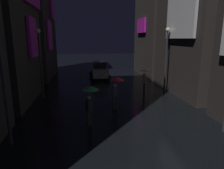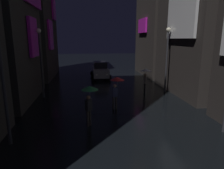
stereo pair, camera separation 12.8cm
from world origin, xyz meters
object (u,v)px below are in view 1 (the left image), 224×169
(pedestrian_midstreet_left_green, at_px, (90,95))
(car_distant, at_px, (99,70))
(streetlamp_right_far, at_px, (166,53))
(pedestrian_midstreet_centre_red, at_px, (117,84))
(streetlamp_left_far, at_px, (40,55))
(pedestrian_foreground_right_clear, at_px, (145,74))
(streetlamp_left_near, at_px, (0,55))

(pedestrian_midstreet_left_green, distance_m, car_distant, 13.04)
(car_distant, distance_m, streetlamp_right_far, 9.04)
(pedestrian_midstreet_left_green, bearing_deg, pedestrian_midstreet_centre_red, 52.35)
(car_distant, xyz_separation_m, streetlamp_right_far, (5.02, -7.11, 2.45))
(car_distant, relative_size, streetlamp_left_far, 0.79)
(pedestrian_midstreet_left_green, relative_size, streetlamp_left_far, 0.40)
(car_distant, bearing_deg, streetlamp_right_far, -54.78)
(pedestrian_foreground_right_clear, xyz_separation_m, car_distant, (-3.24, 7.22, -0.74))
(pedestrian_midstreet_left_green, height_order, streetlamp_left_far, streetlamp_left_far)
(pedestrian_midstreet_centre_red, distance_m, streetlamp_right_far, 6.14)
(car_distant, bearing_deg, pedestrian_midstreet_left_green, -96.56)
(streetlamp_left_far, bearing_deg, car_distant, 55.69)
(pedestrian_midstreet_centre_red, xyz_separation_m, car_distant, (-0.29, 10.64, -0.74))
(pedestrian_midstreet_centre_red, bearing_deg, car_distant, 91.54)
(car_distant, bearing_deg, streetlamp_left_near, -108.99)
(pedestrian_foreground_right_clear, relative_size, streetlamp_left_far, 0.40)
(pedestrian_midstreet_centre_red, distance_m, car_distant, 10.67)
(pedestrian_foreground_right_clear, xyz_separation_m, streetlamp_left_near, (-8.22, -7.26, 2.21))
(pedestrian_midstreet_left_green, relative_size, streetlamp_left_near, 0.34)
(pedestrian_midstreet_centre_red, relative_size, car_distant, 0.51)
(streetlamp_left_far, bearing_deg, pedestrian_midstreet_centre_red, -32.35)
(pedestrian_midstreet_centre_red, xyz_separation_m, streetlamp_left_far, (-5.27, 3.34, 1.63))
(streetlamp_right_far, bearing_deg, pedestrian_midstreet_centre_red, -143.30)
(pedestrian_foreground_right_clear, relative_size, pedestrian_midstreet_centre_red, 1.00)
(streetlamp_right_far, distance_m, streetlamp_left_far, 10.00)
(pedestrian_foreground_right_clear, height_order, car_distant, pedestrian_foreground_right_clear)
(streetlamp_left_near, bearing_deg, streetlamp_right_far, 36.38)
(pedestrian_foreground_right_clear, distance_m, pedestrian_midstreet_centre_red, 4.52)
(pedestrian_midstreet_centre_red, relative_size, streetlamp_left_far, 0.40)
(streetlamp_right_far, height_order, streetlamp_left_near, streetlamp_left_near)
(pedestrian_midstreet_centre_red, height_order, car_distant, pedestrian_midstreet_centre_red)
(car_distant, bearing_deg, streetlamp_left_far, -124.31)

